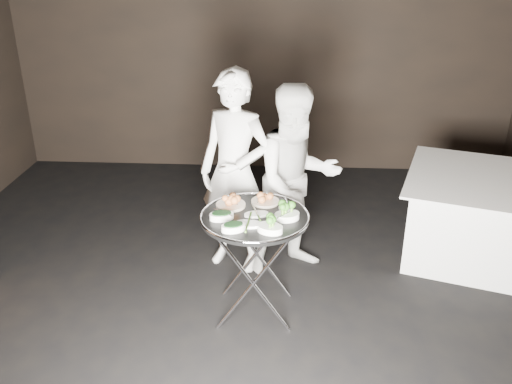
# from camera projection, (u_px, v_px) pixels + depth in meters

# --- Properties ---
(floor) EXTENTS (6.00, 7.00, 0.05)m
(floor) POSITION_uv_depth(u_px,v_px,m) (241.00, 350.00, 3.83)
(floor) COLOR black
(floor) RESTS_ON ground
(wall_back) EXTENTS (6.00, 0.05, 3.00)m
(wall_back) POSITION_uv_depth(u_px,v_px,m) (264.00, 47.00, 6.41)
(wall_back) COLOR black
(wall_back) RESTS_ON floor
(tray_stand) EXTENTS (0.55, 0.47, 0.81)m
(tray_stand) POSITION_uv_depth(u_px,v_px,m) (255.00, 261.00, 4.01)
(tray_stand) COLOR silver
(tray_stand) RESTS_ON floor
(serving_tray) EXTENTS (0.79, 0.79, 0.04)m
(serving_tray) POSITION_uv_depth(u_px,v_px,m) (255.00, 217.00, 3.86)
(serving_tray) COLOR black
(serving_tray) RESTS_ON tray_stand
(potato_plate_a) EXTENTS (0.22, 0.22, 0.08)m
(potato_plate_a) POSITION_uv_depth(u_px,v_px,m) (231.00, 202.00, 3.98)
(potato_plate_a) COLOR beige
(potato_plate_a) RESTS_ON serving_tray
(potato_plate_b) EXTENTS (0.21, 0.21, 0.08)m
(potato_plate_b) POSITION_uv_depth(u_px,v_px,m) (265.00, 199.00, 4.04)
(potato_plate_b) COLOR beige
(potato_plate_b) RESTS_ON serving_tray
(greens_bowl) EXTENTS (0.11, 0.11, 0.06)m
(greens_bowl) POSITION_uv_depth(u_px,v_px,m) (286.00, 205.00, 3.94)
(greens_bowl) COLOR white
(greens_bowl) RESTS_ON serving_tray
(asparagus_plate_a) EXTENTS (0.20, 0.14, 0.04)m
(asparagus_plate_a) POSITION_uv_depth(u_px,v_px,m) (256.00, 214.00, 3.85)
(asparagus_plate_a) COLOR white
(asparagus_plate_a) RESTS_ON serving_tray
(asparagus_plate_b) EXTENTS (0.20, 0.12, 0.04)m
(asparagus_plate_b) POSITION_uv_depth(u_px,v_px,m) (248.00, 223.00, 3.71)
(asparagus_plate_b) COLOR white
(asparagus_plate_b) RESTS_ON serving_tray
(spinach_bowl_a) EXTENTS (0.19, 0.15, 0.07)m
(spinach_bowl_a) POSITION_uv_depth(u_px,v_px,m) (222.00, 215.00, 3.79)
(spinach_bowl_a) COLOR white
(spinach_bowl_a) RESTS_ON serving_tray
(spinach_bowl_b) EXTENTS (0.19, 0.16, 0.07)m
(spinach_bowl_b) POSITION_uv_depth(u_px,v_px,m) (233.00, 226.00, 3.64)
(spinach_bowl_b) COLOR white
(spinach_bowl_b) RESTS_ON serving_tray
(broccoli_bowl_a) EXTENTS (0.22, 0.19, 0.08)m
(broccoli_bowl_a) POSITION_uv_depth(u_px,v_px,m) (287.00, 215.00, 3.79)
(broccoli_bowl_a) COLOR white
(broccoli_bowl_a) RESTS_ON serving_tray
(broccoli_bowl_b) EXTENTS (0.21, 0.19, 0.07)m
(broccoli_bowl_b) POSITION_uv_depth(u_px,v_px,m) (270.00, 227.00, 3.62)
(broccoli_bowl_b) COLOR white
(broccoli_bowl_b) RESTS_ON serving_tray
(serving_utensils) EXTENTS (0.57, 0.42, 0.01)m
(serving_utensils) POSITION_uv_depth(u_px,v_px,m) (258.00, 206.00, 3.89)
(serving_utensils) COLOR silver
(serving_utensils) RESTS_ON serving_tray
(waiter_left) EXTENTS (0.74, 0.62, 1.73)m
(waiter_left) POSITION_uv_depth(u_px,v_px,m) (235.00, 173.00, 4.49)
(waiter_left) COLOR silver
(waiter_left) RESTS_ON floor
(waiter_right) EXTENTS (0.97, 0.88, 1.63)m
(waiter_right) POSITION_uv_depth(u_px,v_px,m) (297.00, 181.00, 4.47)
(waiter_right) COLOR silver
(waiter_right) RESTS_ON floor
(dining_table) EXTENTS (1.32, 1.32, 0.75)m
(dining_table) POSITION_uv_depth(u_px,v_px,m) (480.00, 217.00, 4.83)
(dining_table) COLOR white
(dining_table) RESTS_ON floor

